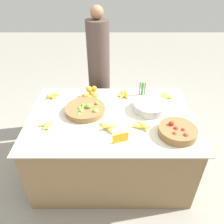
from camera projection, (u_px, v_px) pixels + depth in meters
ground_plane at (112, 167)px, 2.68m from camera, size 12.00×12.00×0.00m
market_table at (112, 144)px, 2.46m from camera, size 1.69×1.15×0.78m
lime_bowl at (86, 109)px, 2.27m from camera, size 0.42×0.42×0.11m
tomato_basket at (178, 131)px, 1.97m from camera, size 0.35×0.35×0.11m
orange_pile at (91, 94)px, 2.49m from camera, size 0.18×0.20×0.13m
metal_bowl at (151, 107)px, 2.30m from camera, size 0.36×0.36×0.09m
price_sign at (121, 138)px, 1.89m from camera, size 0.14×0.05×0.10m
veg_bundle at (143, 89)px, 2.55m from camera, size 0.07×0.04×0.16m
banana_bunch_front_center at (49, 124)px, 2.10m from camera, size 0.15×0.15×0.03m
banana_bunch_middle_left at (144, 126)px, 2.06m from camera, size 0.18×0.15×0.05m
banana_bunch_front_right at (166, 95)px, 2.53m from camera, size 0.16×0.17×0.06m
banana_bunch_back_center at (109, 127)px, 2.05m from camera, size 0.19×0.19×0.06m
banana_bunch_front_left at (125, 94)px, 2.55m from camera, size 0.15×0.19×0.06m
banana_bunch_middle_right at (54, 95)px, 2.52m from camera, size 0.19×0.15×0.06m
vendor_person at (100, 78)px, 2.93m from camera, size 0.28×0.28×1.68m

